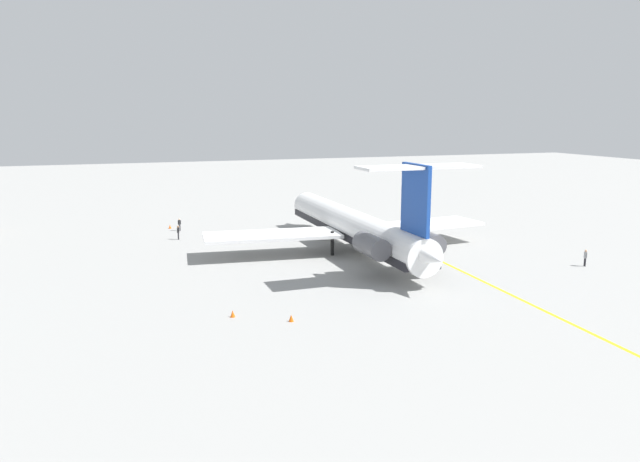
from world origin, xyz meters
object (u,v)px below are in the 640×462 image
(main_jetliner, at_px, (356,227))
(ground_crew_portside, at_px, (412,209))
(ground_crew_near_tail, at_px, (179,223))
(ground_crew_starboard, at_px, (178,231))
(safety_cone_nose, at_px, (291,318))
(safety_cone_tail, at_px, (233,314))
(safety_cone_wingtip, at_px, (170,227))
(ground_crew_near_nose, at_px, (585,256))

(main_jetliner, bearing_deg, ground_crew_portside, -41.71)
(ground_crew_near_tail, bearing_deg, ground_crew_portside, -103.35)
(ground_crew_starboard, bearing_deg, safety_cone_nose, 78.60)
(ground_crew_starboard, relative_size, safety_cone_tail, 3.30)
(ground_crew_near_tail, distance_m, safety_cone_tail, 37.67)
(ground_crew_portside, height_order, safety_cone_wingtip, ground_crew_portside)
(ground_crew_near_tail, xyz_separation_m, safety_cone_wingtip, (2.22, 1.10, -0.84))
(ground_crew_near_tail, bearing_deg, ground_crew_starboard, 158.35)
(main_jetliner, xyz_separation_m, safety_cone_wingtip, (22.72, 18.82, -2.83))
(ground_crew_near_nose, xyz_separation_m, ground_crew_portside, (34.48, 2.00, -0.02))
(main_jetliner, relative_size, ground_crew_starboard, 21.45)
(main_jetliner, relative_size, ground_crew_near_tail, 22.07)
(main_jetliner, bearing_deg, safety_cone_wingtip, 39.51)
(ground_crew_near_tail, height_order, ground_crew_portside, ground_crew_portside)
(ground_crew_portside, bearing_deg, ground_crew_near_nose, 171.15)
(main_jetliner, height_order, ground_crew_starboard, main_jetliner)
(ground_crew_near_nose, xyz_separation_m, safety_cone_tail, (-3.53, 38.25, -0.87))
(ground_crew_near_nose, bearing_deg, ground_crew_starboard, 145.66)
(ground_crew_near_tail, height_order, ground_crew_starboard, ground_crew_starboard)
(safety_cone_tail, bearing_deg, ground_crew_portside, -43.65)
(safety_cone_tail, bearing_deg, safety_cone_nose, -121.65)
(ground_crew_near_tail, bearing_deg, safety_cone_nose, 171.84)
(ground_crew_near_nose, height_order, safety_cone_wingtip, ground_crew_near_nose)
(main_jetliner, relative_size, safety_cone_tail, 70.78)
(main_jetliner, distance_m, ground_crew_near_tail, 27.17)
(ground_crew_near_tail, distance_m, safety_cone_nose, 40.38)
(main_jetliner, relative_size, ground_crew_portside, 21.90)
(safety_cone_nose, distance_m, safety_cone_tail, 4.78)
(ground_crew_near_tail, height_order, safety_cone_wingtip, ground_crew_near_tail)
(main_jetliner, distance_m, safety_cone_tail, 24.86)
(ground_crew_portside, height_order, safety_cone_tail, ground_crew_portside)
(safety_cone_wingtip, height_order, safety_cone_tail, same)
(ground_crew_starboard, bearing_deg, safety_cone_wingtip, -107.30)
(main_jetliner, bearing_deg, ground_crew_starboard, 51.61)
(ground_crew_near_tail, distance_m, ground_crew_starboard, 5.94)
(ground_crew_starboard, bearing_deg, ground_crew_near_nose, 124.67)
(ground_crew_portside, bearing_deg, ground_crew_near_tail, 78.39)
(safety_cone_nose, xyz_separation_m, safety_cone_wingtip, (42.39, 5.14, 0.00))
(ground_crew_starboard, distance_m, safety_cone_tail, 31.79)
(ground_crew_near_tail, relative_size, ground_crew_portside, 0.99)
(main_jetliner, height_order, ground_crew_near_nose, main_jetliner)
(ground_crew_near_nose, relative_size, safety_cone_tail, 3.28)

